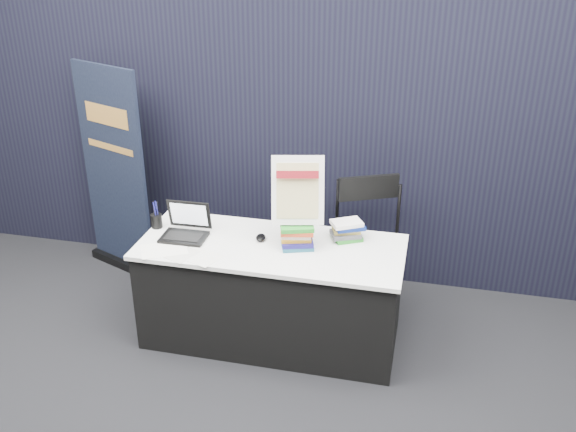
% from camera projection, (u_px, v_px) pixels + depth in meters
% --- Properties ---
extents(floor, '(8.00, 8.00, 0.00)m').
position_uv_depth(floor, '(251.00, 385.00, 4.17)').
color(floor, black).
rests_on(floor, ground).
extents(wall_back, '(8.00, 0.02, 3.50)m').
position_uv_depth(wall_back, '(350.00, 18.00, 6.94)').
color(wall_back, '#BAB7B0').
rests_on(wall_back, floor).
extents(drape_partition, '(6.00, 0.08, 2.40)m').
position_uv_depth(drape_partition, '(304.00, 134.00, 5.07)').
color(drape_partition, black).
rests_on(drape_partition, floor).
extents(display_table, '(1.80, 0.75, 0.75)m').
position_uv_depth(display_table, '(271.00, 292.00, 4.50)').
color(display_table, black).
rests_on(display_table, floor).
extents(laptop, '(0.31, 0.25, 0.23)m').
position_uv_depth(laptop, '(186.00, 229.00, 4.43)').
color(laptop, black).
rests_on(laptop, display_table).
extents(mouse, '(0.08, 0.12, 0.03)m').
position_uv_depth(mouse, '(261.00, 238.00, 4.40)').
color(mouse, black).
rests_on(mouse, display_table).
extents(brochure_left, '(0.37, 0.33, 0.00)m').
position_uv_depth(brochure_left, '(164.00, 249.00, 4.28)').
color(brochure_left, white).
rests_on(brochure_left, display_table).
extents(brochure_mid, '(0.34, 0.29, 0.00)m').
position_uv_depth(brochure_mid, '(175.00, 252.00, 4.25)').
color(brochure_mid, silver).
rests_on(brochure_mid, display_table).
extents(brochure_right, '(0.32, 0.28, 0.00)m').
position_uv_depth(brochure_right, '(199.00, 256.00, 4.20)').
color(brochure_right, silver).
rests_on(brochure_right, display_table).
extents(pen_cup, '(0.08, 0.08, 0.10)m').
position_uv_depth(pen_cup, '(157.00, 221.00, 4.56)').
color(pen_cup, black).
rests_on(pen_cup, display_table).
extents(book_stack_tall, '(0.24, 0.20, 0.17)m').
position_uv_depth(book_stack_tall, '(296.00, 235.00, 4.28)').
color(book_stack_tall, '#1B546A').
rests_on(book_stack_tall, display_table).
extents(book_stack_short, '(0.23, 0.21, 0.14)m').
position_uv_depth(book_stack_short, '(348.00, 230.00, 4.39)').
color(book_stack_short, '#217E22').
rests_on(book_stack_short, display_table).
extents(info_sign, '(0.36, 0.20, 0.47)m').
position_uv_depth(info_sign, '(298.00, 191.00, 4.18)').
color(info_sign, black).
rests_on(info_sign, book_stack_tall).
extents(pullup_banner, '(0.72, 0.37, 1.75)m').
position_uv_depth(pullup_banner, '(116.00, 184.00, 5.25)').
color(pullup_banner, black).
rests_on(pullup_banner, floor).
extents(stacking_chair, '(0.63, 0.65, 1.06)m').
position_uv_depth(stacking_chair, '(363.00, 245.00, 4.68)').
color(stacking_chair, black).
rests_on(stacking_chair, floor).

